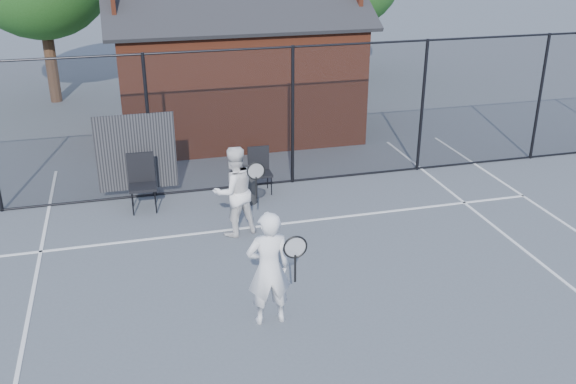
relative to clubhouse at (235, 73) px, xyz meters
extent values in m
plane|color=#4C5257|center=(-0.50, -9.00, -1.61)|extent=(80.00, 80.00, 0.00)
cube|color=silver|center=(-0.50, -6.00, -1.60)|extent=(11.00, 0.06, 0.01)
cube|color=silver|center=(-0.50, -6.15, -1.60)|extent=(0.06, 0.30, 0.01)
cylinder|color=black|center=(-2.50, -4.00, -0.11)|extent=(0.07, 0.07, 3.00)
cylinder|color=black|center=(0.50, -4.00, -0.11)|extent=(0.07, 0.07, 3.00)
cylinder|color=black|center=(3.50, -4.00, -0.11)|extent=(0.07, 0.07, 3.00)
cylinder|color=black|center=(6.50, -4.00, -0.11)|extent=(0.07, 0.07, 3.00)
cylinder|color=black|center=(-0.50, -4.00, 1.36)|extent=(22.00, 0.04, 0.04)
cylinder|color=black|center=(-0.50, -4.00, -1.58)|extent=(22.00, 0.04, 0.04)
cube|color=black|center=(-0.50, -4.00, -0.11)|extent=(22.00, 3.00, 0.01)
cube|color=black|center=(-2.80, -4.02, -0.61)|extent=(1.60, 0.04, 1.60)
cube|color=maroon|center=(0.00, 0.00, -0.11)|extent=(6.00, 4.00, 3.00)
cube|color=black|center=(0.00, -1.00, 1.92)|extent=(6.50, 2.36, 1.32)
cube|color=maroon|center=(-2.95, 0.00, 1.92)|extent=(0.10, 2.80, 1.06)
cylinder|color=#2F2212|center=(-5.00, 4.50, -0.35)|extent=(0.36, 0.36, 2.52)
cylinder|color=#2F2212|center=(5.00, 5.50, -0.49)|extent=(0.36, 0.36, 2.23)
imported|color=silver|center=(-1.22, -9.05, -0.74)|extent=(0.63, 0.42, 1.73)
torus|color=black|center=(-0.93, -9.39, -0.27)|extent=(0.34, 0.03, 0.34)
cylinder|color=black|center=(-0.93, -9.39, -0.59)|extent=(0.03, 0.03, 0.42)
imported|color=white|center=(-1.17, -6.15, -0.76)|extent=(0.96, 0.83, 1.69)
torus|color=black|center=(-0.84, -6.49, -0.28)|extent=(0.33, 0.03, 0.33)
cylinder|color=black|center=(-0.84, -6.49, -0.59)|extent=(0.03, 0.03, 0.41)
cube|color=black|center=(-2.75, -4.66, -1.05)|extent=(0.54, 0.56, 1.11)
cube|color=black|center=(-0.31, -4.40, -1.13)|extent=(0.46, 0.48, 0.95)
cylinder|color=#242424|center=(-0.72, -4.79, -1.25)|extent=(0.59, 0.59, 0.72)
camera|label=1|loc=(-2.95, -16.68, 3.76)|focal=40.00mm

